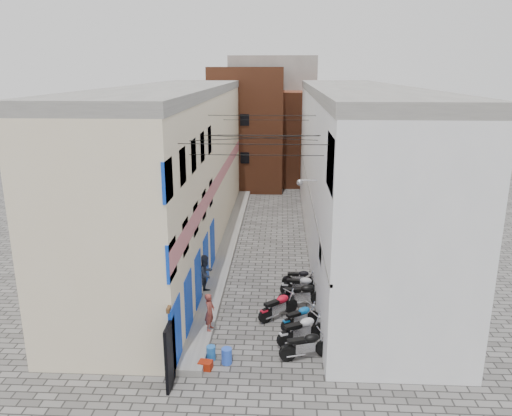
% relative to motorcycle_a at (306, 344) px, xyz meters
% --- Properties ---
extents(ground, '(90.00, 90.00, 0.00)m').
position_rel_motorcycle_a_xyz_m(ground, '(-1.90, -1.34, -0.57)').
color(ground, '#52504D').
rests_on(ground, ground).
extents(plinth, '(0.90, 26.00, 0.25)m').
position_rel_motorcycle_a_xyz_m(plinth, '(-3.95, 11.66, -0.44)').
color(plinth, slate).
rests_on(plinth, ground).
extents(building_left, '(5.10, 27.00, 9.00)m').
position_rel_motorcycle_a_xyz_m(building_left, '(-6.88, 11.61, 3.93)').
color(building_left, beige).
rests_on(building_left, ground).
extents(building_right, '(5.94, 26.00, 9.00)m').
position_rel_motorcycle_a_xyz_m(building_right, '(3.10, 11.66, 3.94)').
color(building_right, silver).
rests_on(building_right, ground).
extents(building_far_brick_left, '(6.00, 6.00, 10.00)m').
position_rel_motorcycle_a_xyz_m(building_far_brick_left, '(-3.90, 26.66, 4.43)').
color(building_far_brick_left, brown).
rests_on(building_far_brick_left, ground).
extents(building_far_brick_right, '(5.00, 6.00, 8.00)m').
position_rel_motorcycle_a_xyz_m(building_far_brick_right, '(1.10, 28.66, 3.43)').
color(building_far_brick_right, brown).
rests_on(building_far_brick_right, ground).
extents(building_far_concrete, '(8.00, 5.00, 11.00)m').
position_rel_motorcycle_a_xyz_m(building_far_concrete, '(-1.90, 32.66, 4.93)').
color(building_far_concrete, slate).
rests_on(building_far_concrete, ground).
extents(far_shopfront, '(2.00, 0.30, 2.40)m').
position_rel_motorcycle_a_xyz_m(far_shopfront, '(-1.90, 23.86, 0.63)').
color(far_shopfront, black).
rests_on(far_shopfront, ground).
extents(overhead_wires, '(5.80, 13.02, 1.32)m').
position_rel_motorcycle_a_xyz_m(overhead_wires, '(-1.90, 6.31, 6.56)').
color(overhead_wires, black).
rests_on(overhead_wires, ground).
extents(motorcycle_a, '(2.06, 1.16, 1.14)m').
position_rel_motorcycle_a_xyz_m(motorcycle_a, '(0.00, 0.00, 0.00)').
color(motorcycle_a, black).
rests_on(motorcycle_a, ground).
extents(motorcycle_b, '(2.12, 1.55, 1.19)m').
position_rel_motorcycle_a_xyz_m(motorcycle_b, '(-0.11, 1.03, 0.03)').
color(motorcycle_b, silver).
rests_on(motorcycle_b, ground).
extents(motorcycle_c, '(1.79, 1.47, 1.03)m').
position_rel_motorcycle_a_xyz_m(motorcycle_c, '(-0.13, 2.14, -0.05)').
color(motorcycle_c, '#0B5EAC').
rests_on(motorcycle_c, ground).
extents(motorcycle_d, '(1.93, 1.77, 1.16)m').
position_rel_motorcycle_a_xyz_m(motorcycle_d, '(-1.00, 2.93, 0.01)').
color(motorcycle_d, red).
rests_on(motorcycle_d, ground).
extents(motorcycle_e, '(2.21, 1.03, 1.23)m').
position_rel_motorcycle_a_xyz_m(motorcycle_e, '(0.00, 3.98, 0.05)').
color(motorcycle_e, black).
rests_on(motorcycle_e, ground).
extents(motorcycle_f, '(1.94, 0.74, 1.10)m').
position_rel_motorcycle_a_xyz_m(motorcycle_f, '(0.00, 5.03, -0.02)').
color(motorcycle_f, '#ACACB1').
rests_on(motorcycle_f, ground).
extents(motorcycle_g, '(1.69, 0.57, 0.97)m').
position_rel_motorcycle_a_xyz_m(motorcycle_g, '(-0.03, 6.02, -0.08)').
color(motorcycle_g, black).
rests_on(motorcycle_g, ground).
extents(person_a, '(0.44, 0.59, 1.48)m').
position_rel_motorcycle_a_xyz_m(person_a, '(-3.60, 1.40, 0.42)').
color(person_a, brown).
rests_on(person_a, plinth).
extents(person_b, '(1.00, 1.07, 1.76)m').
position_rel_motorcycle_a_xyz_m(person_b, '(-4.25, 4.67, 0.56)').
color(person_b, '#2C3343').
rests_on(person_b, plinth).
extents(water_jug_near, '(0.42, 0.42, 0.57)m').
position_rel_motorcycle_a_xyz_m(water_jug_near, '(-2.76, -0.46, -0.28)').
color(water_jug_near, blue).
rests_on(water_jug_near, ground).
extents(water_jug_far, '(0.35, 0.35, 0.51)m').
position_rel_motorcycle_a_xyz_m(water_jug_far, '(-3.34, -0.25, -0.31)').
color(water_jug_far, blue).
rests_on(water_jug_far, ground).
extents(red_crate, '(0.51, 0.42, 0.29)m').
position_rel_motorcycle_a_xyz_m(red_crate, '(-3.45, -0.84, -0.42)').
color(red_crate, '#99210A').
rests_on(red_crate, ground).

